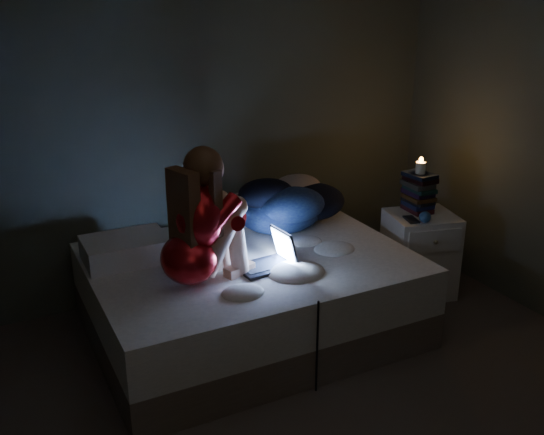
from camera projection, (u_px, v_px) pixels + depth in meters
floor at (353, 431)px, 3.07m from camera, size 3.60×3.80×0.02m
wall_back at (206, 110)px, 4.21m from camera, size 3.60×0.02×2.60m
bed at (250, 294)px, 3.87m from camera, size 1.92×1.44×0.53m
pillow at (126, 249)px, 3.70m from camera, size 0.50×0.35×0.14m
woman at (187, 220)px, 3.26m from camera, size 0.55×0.44×0.78m
laptop at (264, 250)px, 3.57m from camera, size 0.35×0.26×0.23m
clothes_pile at (280, 202)px, 4.18m from camera, size 0.75×0.66×0.38m
nightstand at (419, 254)px, 4.38m from camera, size 0.54×0.50×0.60m
book_stack at (418, 194)px, 4.31m from camera, size 0.19×0.25×0.25m
candle at (420, 171)px, 4.25m from camera, size 0.07×0.07×0.08m
phone at (417, 221)px, 4.14m from camera, size 0.07×0.14×0.01m
blue_orb at (431, 217)px, 4.11m from camera, size 0.08×0.08×0.08m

